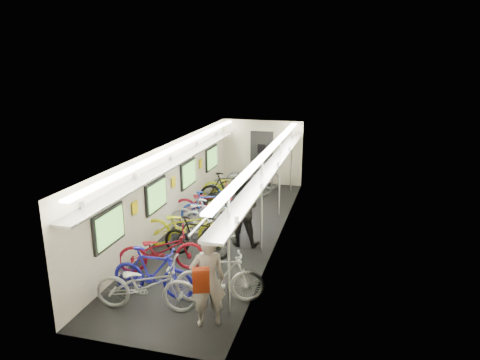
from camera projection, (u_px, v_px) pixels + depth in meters
The scene contains 18 objects.
train_car_shell at pixel (218, 167), 11.94m from camera, with size 10.00×10.00×10.00m.
bicycle_0 at pixel (146, 285), 7.91m from camera, with size 0.68×1.96×1.03m, color #9F9FA3.
bicycle_1 at pixel (153, 272), 8.36m from camera, with size 0.49×1.72×1.04m, color #1D1DAF.
bicycle_2 at pixel (161, 250), 9.41m from camera, with size 0.65×1.87×0.98m, color maroon.
bicycle_3 at pixel (197, 237), 10.05m from camera, with size 0.48×1.69×1.02m, color black.
bicycle_4 at pixel (184, 226), 10.55m from camera, with size 0.75×2.15×1.13m, color #CED113.
bicycle_5 at pixel (212, 218), 11.27m from camera, with size 0.47×1.68×1.01m, color silver.
bicycle_6 at pixel (205, 212), 11.75m from camera, with size 0.65×1.87×0.98m, color #ADADB2.
bicycle_7 at pixel (209, 207), 12.20m from camera, with size 0.45×1.61×0.97m, color #1C3BAD.
bicycle_8 at pixel (208, 203), 12.40m from camera, with size 0.71×2.03×1.06m, color maroon.
bicycle_9 at pixel (228, 189), 13.63m from camera, with size 0.52×1.85×1.11m, color black.
bicycle_10 at pixel (232, 186), 14.13m from camera, with size 0.68×1.96×1.03m, color #C2CC13.
bicycle_11 at pixel (220, 277), 8.17m from camera, with size 0.49×1.73×1.04m, color silver.
bicycle_12 at pixel (242, 181), 14.49m from camera, with size 0.73×2.10×1.11m, color #5E5E63.
bicycle_14 at pixel (253, 175), 15.38m from camera, with size 0.69×1.97×1.04m, color slate.
passenger_near at pixel (208, 281), 7.37m from camera, with size 0.62×0.41×1.71m, color gray.
passenger_mid at pixel (242, 209), 10.66m from camera, with size 0.91×0.71×1.87m, color black.
backpack at pixel (201, 280), 6.54m from camera, with size 0.26×0.14×0.38m, color #A42D10.
Camera 1 is at (3.17, -10.34, 4.53)m, focal length 32.00 mm.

